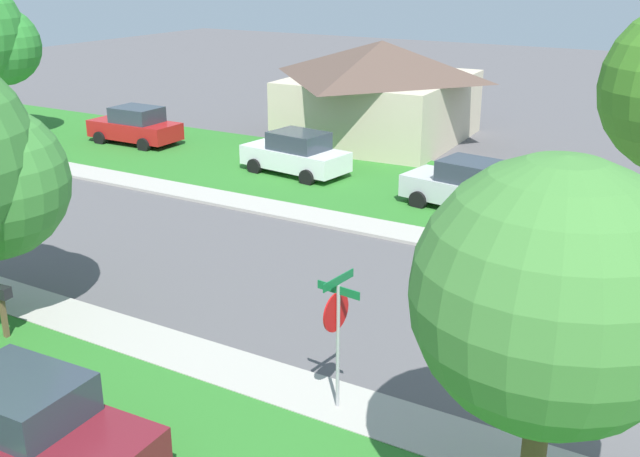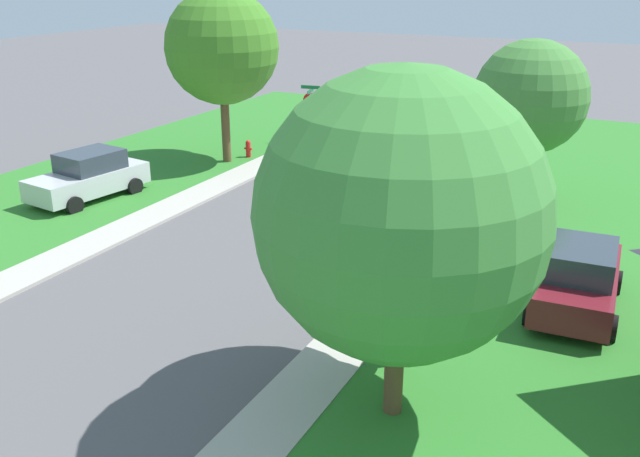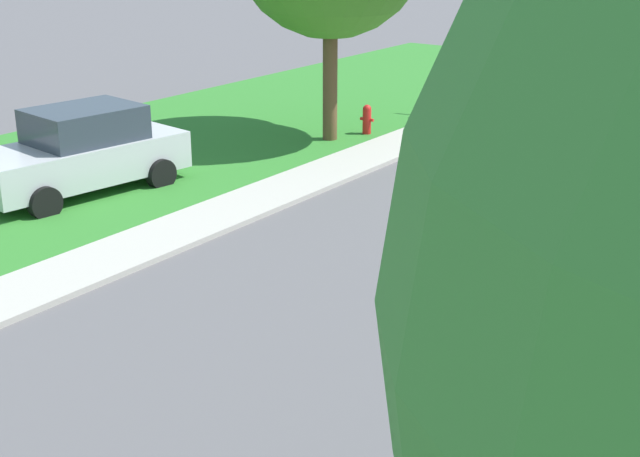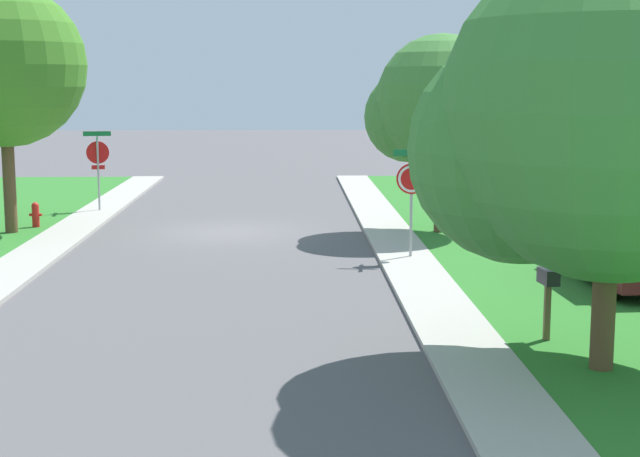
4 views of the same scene
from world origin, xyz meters
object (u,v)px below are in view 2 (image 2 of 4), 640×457
object	(u,v)px
car_maroon_driveway_right	(578,278)
mailbox	(404,325)
tree_sidewalk_near	(219,50)
fire_hydrant	(248,149)
stop_sign_far_corner	(452,180)
tree_across_left	(388,218)
car_silver_far_down_street	(89,176)
stop_sign_near_corner	(311,105)
tree_across_right	(524,100)

from	to	relation	value
car_maroon_driveway_right	mailbox	distance (m)	5.25
tree_sidewalk_near	mailbox	xyz separation A→B (m)	(-12.72, 12.25, -3.72)
car_maroon_driveway_right	tree_sidewalk_near	world-z (taller)	tree_sidewalk_near
fire_hydrant	tree_sidewalk_near	bearing A→B (deg)	50.33
stop_sign_far_corner	tree_across_left	world-z (taller)	tree_across_left
car_silver_far_down_street	tree_sidewalk_near	bearing A→B (deg)	-101.95
fire_hydrant	stop_sign_near_corner	bearing A→B (deg)	-107.83
tree_sidewalk_near	tree_across_right	size ratio (longest dim) A/B	1.25
car_maroon_driveway_right	tree_across_right	size ratio (longest dim) A/B	0.76
car_maroon_driveway_right	tree_across_left	bearing A→B (deg)	64.56
car_maroon_driveway_right	car_silver_far_down_street	bearing A→B (deg)	-4.30
tree_across_left	mailbox	bearing A→B (deg)	-85.73
car_maroon_driveway_right	stop_sign_far_corner	bearing A→B (deg)	-38.71
tree_across_right	fire_hydrant	world-z (taller)	tree_across_right
tree_sidewalk_near	tree_across_left	world-z (taller)	tree_sidewalk_near
mailbox	car_silver_far_down_street	bearing A→B (deg)	-21.85
tree_sidewalk_near	tree_across_left	distance (m)	18.79
stop_sign_far_corner	car_silver_far_down_street	distance (m)	12.99
stop_sign_near_corner	car_maroon_driveway_right	distance (m)	18.53
tree_across_right	tree_across_left	distance (m)	13.39
stop_sign_far_corner	car_silver_far_down_street	world-z (taller)	stop_sign_far_corner
car_maroon_driveway_right	fire_hydrant	bearing A→B (deg)	-30.33
stop_sign_far_corner	fire_hydrant	world-z (taller)	stop_sign_far_corner
car_silver_far_down_street	tree_sidewalk_near	xyz separation A→B (m)	(-1.40, -6.59, 3.85)
tree_across_right	car_maroon_driveway_right	bearing A→B (deg)	112.06
stop_sign_far_corner	tree_across_left	size ratio (longest dim) A/B	0.42
stop_sign_near_corner	fire_hydrant	bearing A→B (deg)	72.17
fire_hydrant	mailbox	bearing A→B (deg)	132.54
tree_sidewalk_near	mailbox	distance (m)	18.05
car_maroon_driveway_right	tree_across_left	world-z (taller)	tree_across_left
mailbox	tree_across_left	bearing A→B (deg)	94.27
car_maroon_driveway_right	tree_sidewalk_near	size ratio (longest dim) A/B	0.61
tree_across_right	tree_across_left	bearing A→B (deg)	91.24
car_maroon_driveway_right	tree_across_left	size ratio (longest dim) A/B	0.67
tree_across_left	car_maroon_driveway_right	bearing A→B (deg)	-115.44
stop_sign_far_corner	car_maroon_driveway_right	distance (m)	5.50
tree_sidewalk_near	mailbox	size ratio (longest dim) A/B	5.51
stop_sign_near_corner	mailbox	xyz separation A→B (m)	(-10.83, 16.80, -0.87)
car_maroon_driveway_right	stop_sign_near_corner	bearing A→B (deg)	-42.16
fire_hydrant	stop_sign_far_corner	bearing A→B (deg)	153.45
car_silver_far_down_street	fire_hydrant	size ratio (longest dim) A/B	5.43
mailbox	stop_sign_far_corner	bearing A→B (deg)	-80.25
stop_sign_far_corner	tree_across_left	xyz separation A→B (m)	(-1.44, 9.21, 1.97)
stop_sign_near_corner	tree_across_right	xyz separation A→B (m)	(-10.65, 4.86, 1.87)
fire_hydrant	car_maroon_driveway_right	bearing A→B (deg)	149.67
car_maroon_driveway_right	mailbox	xyz separation A→B (m)	(2.88, 4.38, 0.14)
stop_sign_far_corner	fire_hydrant	size ratio (longest dim) A/B	3.34
car_maroon_driveway_right	car_silver_far_down_street	world-z (taller)	same
car_silver_far_down_street	mailbox	bearing A→B (deg)	158.15
car_silver_far_down_street	tree_across_right	distance (m)	15.55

